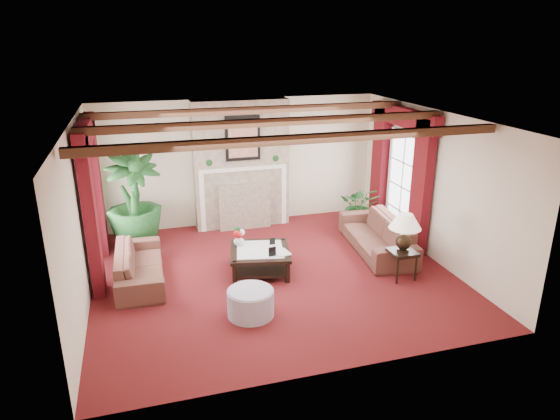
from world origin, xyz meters
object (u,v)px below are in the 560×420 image
object	(u,v)px
coffee_table	(260,261)
side_table	(402,264)
sofa_right	(377,229)
sofa_left	(139,260)
potted_palm	(136,220)
ottoman	(251,303)

from	to	relation	value
coffee_table	side_table	xyz separation A→B (m)	(2.25, -0.91, 0.04)
sofa_right	side_table	bearing A→B (deg)	-0.31
sofa_left	coffee_table	world-z (taller)	sofa_left
sofa_right	potted_palm	size ratio (longest dim) A/B	1.07
sofa_left	side_table	bearing A→B (deg)	-104.14
sofa_left	ottoman	size ratio (longest dim) A/B	2.81
side_table	sofa_right	bearing A→B (deg)	83.81
sofa_left	coffee_table	distance (m)	2.04
coffee_table	sofa_right	bearing A→B (deg)	18.06
side_table	ottoman	size ratio (longest dim) A/B	0.73
sofa_right	ottoman	bearing A→B (deg)	-54.36
sofa_left	coffee_table	bearing A→B (deg)	-96.13
potted_palm	ottoman	size ratio (longest dim) A/B	3.04
sofa_right	coffee_table	size ratio (longest dim) A/B	2.21
potted_palm	ottoman	distance (m)	3.54
potted_palm	coffee_table	xyz separation A→B (m)	(2.03, -1.81, -0.32)
ottoman	sofa_right	bearing A→B (deg)	29.77
sofa_right	ottoman	size ratio (longest dim) A/B	3.25
potted_palm	sofa_left	bearing A→B (deg)	-89.60
sofa_left	side_table	distance (m)	4.42
side_table	coffee_table	bearing A→B (deg)	157.95
coffee_table	ottoman	distance (m)	1.45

